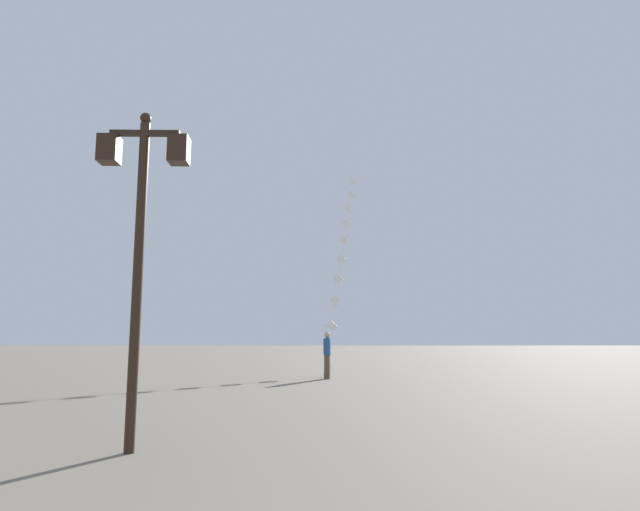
# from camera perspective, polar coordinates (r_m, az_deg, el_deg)

# --- Properties ---
(ground_plane) EXTENTS (160.00, 160.00, 0.00)m
(ground_plane) POSITION_cam_1_polar(r_m,az_deg,el_deg) (20.46, -3.40, -12.82)
(ground_plane) COLOR #756B5B
(twin_lantern_lamp_post) EXTENTS (1.28, 0.28, 4.75)m
(twin_lantern_lamp_post) POSITION_cam_1_polar(r_m,az_deg,el_deg) (8.11, -18.28, 4.46)
(twin_lantern_lamp_post) COLOR black
(twin_lantern_lamp_post) RESTS_ON ground_plane
(kite_train) EXTENTS (2.35, 10.95, 11.19)m
(kite_train) POSITION_cam_1_polar(r_m,az_deg,el_deg) (27.62, 2.43, 0.74)
(kite_train) COLOR brown
(kite_train) RESTS_ON ground_plane
(kite_flyer) EXTENTS (0.30, 0.62, 1.71)m
(kite_flyer) POSITION_cam_1_polar(r_m,az_deg,el_deg) (20.47, 0.77, -10.30)
(kite_flyer) COLOR brown
(kite_flyer) RESTS_ON ground_plane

